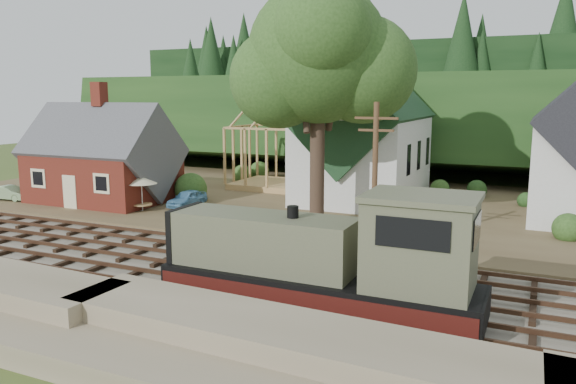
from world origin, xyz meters
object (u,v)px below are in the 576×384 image
at_px(car_blue, 187,198).
at_px(locomotive, 329,263).
at_px(patio_set, 141,182).
at_px(car_green, 10,193).

bearing_deg(car_blue, locomotive, -38.74).
bearing_deg(locomotive, patio_set, 146.88).
bearing_deg(locomotive, car_green, 160.06).
height_order(car_blue, car_green, car_blue).
bearing_deg(patio_set, car_blue, 51.73).
bearing_deg(locomotive, car_blue, 138.40).
relative_size(car_green, patio_set, 1.40).
bearing_deg(car_green, car_blue, -82.45).
bearing_deg(car_blue, car_green, -163.01).
height_order(car_green, patio_set, patio_set).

